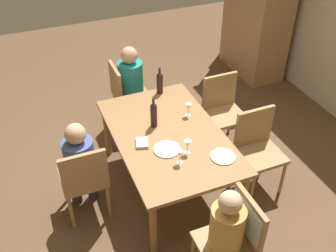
# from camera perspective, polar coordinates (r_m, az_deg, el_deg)

# --- Properties ---
(ground_plane) EXTENTS (10.00, 10.00, 0.00)m
(ground_plane) POSITION_cam_1_polar(r_m,az_deg,el_deg) (4.52, -0.00, -8.50)
(ground_plane) COLOR brown
(armoire_cabinet) EXTENTS (1.18, 0.62, 2.18)m
(armoire_cabinet) POSITION_cam_1_polar(r_m,az_deg,el_deg) (6.37, 13.00, 16.71)
(armoire_cabinet) COLOR #A87F51
(armoire_cabinet) RESTS_ON ground_plane
(dining_table) EXTENTS (1.72, 1.08, 0.74)m
(dining_table) POSITION_cam_1_polar(r_m,az_deg,el_deg) (4.07, -0.00, -1.99)
(dining_table) COLOR olive
(dining_table) RESTS_ON ground_plane
(chair_left_end) EXTENTS (0.44, 0.44, 0.92)m
(chair_left_end) POSITION_cam_1_polar(r_m,az_deg,el_deg) (5.08, -6.26, 4.88)
(chair_left_end) COLOR #A87F51
(chair_left_end) RESTS_ON ground_plane
(chair_near) EXTENTS (0.44, 0.44, 0.92)m
(chair_near) POSITION_cam_1_polar(r_m,az_deg,el_deg) (3.92, -12.12, -7.37)
(chair_near) COLOR #A87F51
(chair_near) RESTS_ON ground_plane
(chair_right_end) EXTENTS (0.44, 0.46, 0.92)m
(chair_right_end) POSITION_cam_1_polar(r_m,az_deg,el_deg) (3.39, 10.29, -14.70)
(chair_right_end) COLOR #A87F51
(chair_right_end) RESTS_ON ground_plane
(chair_far_right) EXTENTS (0.44, 0.44, 0.92)m
(chair_far_right) POSITION_cam_1_polar(r_m,az_deg,el_deg) (4.31, 12.92, -2.66)
(chair_far_right) COLOR #A87F51
(chair_far_right) RESTS_ON ground_plane
(chair_far_left) EXTENTS (0.44, 0.44, 0.92)m
(chair_far_left) POSITION_cam_1_polar(r_m,az_deg,el_deg) (4.82, 7.98, 2.78)
(chair_far_left) COLOR #A87F51
(chair_far_left) RESTS_ON ground_plane
(person_woman_host) EXTENTS (0.31, 0.36, 1.15)m
(person_woman_host) POSITION_cam_1_polar(r_m,az_deg,el_deg) (5.04, -5.13, 6.40)
(person_woman_host) COLOR #33333D
(person_woman_host) RESTS_ON ground_plane
(person_man_bearded) EXTENTS (0.34, 0.30, 1.11)m
(person_man_bearded) POSITION_cam_1_polar(r_m,az_deg,el_deg) (3.93, -12.69, -5.11)
(person_man_bearded) COLOR #33333D
(person_man_bearded) RESTS_ON ground_plane
(person_man_guest) EXTENTS (0.28, 0.32, 1.08)m
(person_man_guest) POSITION_cam_1_polar(r_m,az_deg,el_deg) (3.31, 8.06, -15.19)
(person_man_guest) COLOR #33333D
(person_man_guest) RESTS_ON ground_plane
(wine_bottle_tall_green) EXTENTS (0.08, 0.08, 0.33)m
(wine_bottle_tall_green) POSITION_cam_1_polar(r_m,az_deg,el_deg) (4.59, -1.21, 6.39)
(wine_bottle_tall_green) COLOR black
(wine_bottle_tall_green) RESTS_ON dining_table
(wine_bottle_dark_red) EXTENTS (0.07, 0.07, 0.34)m
(wine_bottle_dark_red) POSITION_cam_1_polar(r_m,az_deg,el_deg) (4.04, -2.10, 1.74)
(wine_bottle_dark_red) COLOR black
(wine_bottle_dark_red) RESTS_ON dining_table
(wine_glass_near_left) EXTENTS (0.07, 0.07, 0.15)m
(wine_glass_near_left) POSITION_cam_1_polar(r_m,az_deg,el_deg) (4.23, 2.96, 2.74)
(wine_glass_near_left) COLOR silver
(wine_glass_near_left) RESTS_ON dining_table
(wine_glass_centre) EXTENTS (0.07, 0.07, 0.15)m
(wine_glass_centre) POSITION_cam_1_polar(r_m,az_deg,el_deg) (3.73, 2.86, -2.69)
(wine_glass_centre) COLOR silver
(wine_glass_centre) RESTS_ON dining_table
(wine_glass_near_right) EXTENTS (0.07, 0.07, 0.15)m
(wine_glass_near_right) POSITION_cam_1_polar(r_m,az_deg,el_deg) (3.62, 1.74, -4.12)
(wine_glass_near_right) COLOR silver
(wine_glass_near_right) RESTS_ON dining_table
(dinner_plate_host) EXTENTS (0.26, 0.26, 0.01)m
(dinner_plate_host) POSITION_cam_1_polar(r_m,az_deg,el_deg) (3.82, -0.17, -3.41)
(dinner_plate_host) COLOR white
(dinner_plate_host) RESTS_ON dining_table
(dinner_plate_guest_left) EXTENTS (0.24, 0.24, 0.01)m
(dinner_plate_guest_left) POSITION_cam_1_polar(r_m,az_deg,el_deg) (3.78, 8.01, -4.42)
(dinner_plate_guest_left) COLOR white
(dinner_plate_guest_left) RESTS_ON dining_table
(folded_napkin) EXTENTS (0.19, 0.16, 0.03)m
(folded_napkin) POSITION_cam_1_polar(r_m,az_deg,el_deg) (3.89, -3.81, -2.48)
(folded_napkin) COLOR #ADC6D6
(folded_napkin) RESTS_ON dining_table
(handbag) EXTENTS (0.15, 0.29, 0.22)m
(handbag) POSITION_cam_1_polar(r_m,az_deg,el_deg) (4.79, 10.06, -4.16)
(handbag) COLOR brown
(handbag) RESTS_ON ground_plane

